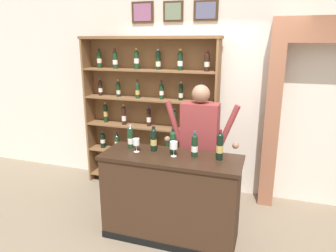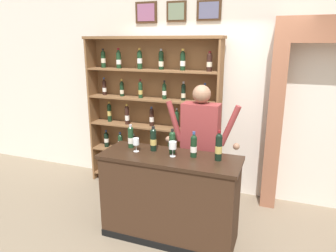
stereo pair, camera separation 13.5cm
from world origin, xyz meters
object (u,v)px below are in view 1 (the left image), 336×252
object	(u,v)px
wine_shelf	(150,112)
tasting_bottle_prosecco	(195,145)
tasting_bottle_riserva	(131,137)
tasting_bottle_vin_santo	(173,142)
wine_glass_left	(174,146)
wine_glass_center	(136,143)
tasting_bottle_super_tuscan	(220,146)
tasting_bottle_bianco	(154,139)
tasting_counter	(171,197)
shopkeeper	(200,137)

from	to	relation	value
wine_shelf	tasting_bottle_prosecco	size ratio (longest dim) A/B	8.01
tasting_bottle_riserva	tasting_bottle_vin_santo	xyz separation A→B (m)	(0.52, -0.01, -0.00)
wine_glass_left	tasting_bottle_prosecco	bearing A→B (deg)	17.90
tasting_bottle_riserva	wine_glass_center	world-z (taller)	tasting_bottle_riserva
wine_shelf	tasting_bottle_super_tuscan	xyz separation A→B (m)	(1.23, -1.12, -0.04)
wine_glass_left	tasting_bottle_super_tuscan	bearing A→B (deg)	7.56
tasting_bottle_vin_santo	tasting_bottle_prosecco	world-z (taller)	tasting_bottle_prosecco
tasting_bottle_bianco	tasting_bottle_super_tuscan	world-z (taller)	tasting_bottle_super_tuscan
tasting_counter	tasting_bottle_super_tuscan	size ratio (longest dim) A/B	4.70
wine_glass_left	shopkeeper	bearing A→B (deg)	74.04
wine_shelf	tasting_bottle_vin_santo	distance (m)	1.30
tasting_bottle_riserva	wine_glass_center	bearing A→B (deg)	-40.30
tasting_bottle_vin_santo	tasting_bottle_super_tuscan	bearing A→B (deg)	-3.80
tasting_counter	wine_glass_left	size ratio (longest dim) A/B	9.19
tasting_bottle_prosecco	wine_glass_center	bearing A→B (deg)	-174.38
wine_shelf	tasting_bottle_super_tuscan	world-z (taller)	wine_shelf
shopkeeper	tasting_bottle_prosecco	world-z (taller)	shopkeeper
tasting_counter	tasting_bottle_vin_santo	bearing A→B (deg)	94.15
shopkeeper	tasting_bottle_vin_santo	world-z (taller)	shopkeeper
tasting_bottle_prosecco	wine_glass_left	distance (m)	0.23
tasting_bottle_bianco	tasting_bottle_super_tuscan	xyz separation A→B (m)	(0.76, -0.04, 0.02)
shopkeeper	tasting_bottle_bianco	size ratio (longest dim) A/B	5.97
tasting_bottle_bianco	wine_glass_center	xyz separation A→B (m)	(-0.17, -0.10, -0.03)
tasting_bottle_riserva	tasting_counter	bearing A→B (deg)	-11.18
tasting_bottle_prosecco	tasting_bottle_super_tuscan	world-z (taller)	tasting_bottle_super_tuscan
wine_glass_center	wine_glass_left	bearing A→B (deg)	-0.68
tasting_bottle_super_tuscan	wine_glass_center	size ratio (longest dim) A/B	2.08
shopkeeper	tasting_bottle_prosecco	bearing A→B (deg)	-83.66
tasting_bottle_bianco	wine_glass_center	size ratio (longest dim) A/B	1.82
tasting_bottle_prosecco	wine_glass_left	size ratio (longest dim) A/B	1.69
tasting_bottle_prosecco	shopkeeper	bearing A→B (deg)	96.34
wine_shelf	tasting_counter	bearing A→B (deg)	-59.13
tasting_bottle_prosecco	tasting_bottle_super_tuscan	bearing A→B (deg)	-1.08
tasting_counter	wine_glass_center	size ratio (longest dim) A/B	9.80
tasting_counter	tasting_bottle_super_tuscan	distance (m)	0.84
tasting_bottle_prosecco	wine_shelf	bearing A→B (deg)	130.58
tasting_bottle_super_tuscan	tasting_bottle_prosecco	bearing A→B (deg)	178.92
tasting_bottle_vin_santo	wine_glass_center	world-z (taller)	tasting_bottle_vin_santo
shopkeeper	tasting_bottle_riserva	world-z (taller)	shopkeeper
tasting_counter	tasting_bottle_bianco	size ratio (longest dim) A/B	5.38
wine_shelf	wine_glass_center	distance (m)	1.22
tasting_bottle_super_tuscan	wine_shelf	bearing A→B (deg)	137.58
tasting_bottle_bianco	wine_glass_center	distance (m)	0.20
tasting_counter	wine_glass_left	distance (m)	0.62
tasting_counter	tasting_bottle_vin_santo	size ratio (longest dim) A/B	5.51
tasting_counter	tasting_bottle_riserva	xyz separation A→B (m)	(-0.53, 0.10, 0.63)
tasting_bottle_vin_santo	wine_glass_left	size ratio (longest dim) A/B	1.67
shopkeeper	tasting_bottle_bianco	xyz separation A→B (m)	(-0.43, -0.46, 0.07)
wine_shelf	tasting_bottle_vin_santo	bearing A→B (deg)	-57.18
shopkeeper	tasting_bottle_vin_santo	bearing A→B (deg)	-113.44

